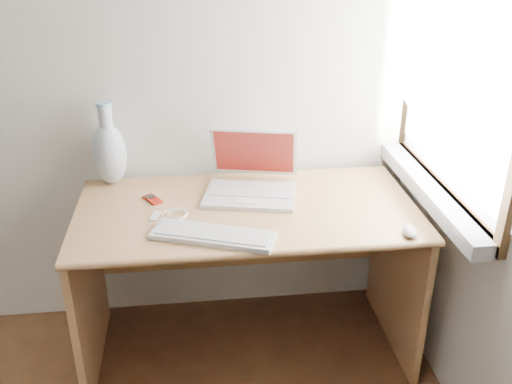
{
  "coord_description": "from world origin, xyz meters",
  "views": [
    {
      "loc": [
        0.77,
        -0.64,
        1.76
      ],
      "look_at": [
        1.01,
        1.35,
        0.8
      ],
      "focal_mm": 40.0,
      "sensor_mm": 36.0,
      "label": 1
    }
  ],
  "objects": [
    {
      "name": "remote",
      "position": [
        0.61,
        1.34,
        0.72
      ],
      "size": [
        0.04,
        0.08,
        0.01
      ],
      "primitive_type": "cube",
      "rotation": [
        0.0,
        0.0,
        -0.24
      ],
      "color": "white",
      "rests_on": "desk"
    },
    {
      "name": "desk",
      "position": [
        0.97,
        1.46,
        0.51
      ],
      "size": [
        1.36,
        0.68,
        0.72
      ],
      "color": "tan",
      "rests_on": "floor"
    },
    {
      "name": "cable_coil",
      "position": [
        0.69,
        1.34,
        0.72
      ],
      "size": [
        0.11,
        0.11,
        0.01
      ],
      "primitive_type": "torus",
      "rotation": [
        0.0,
        0.0,
        0.12
      ],
      "color": "white",
      "rests_on": "desk"
    },
    {
      "name": "ipod",
      "position": [
        0.59,
        1.49,
        0.72
      ],
      "size": [
        0.09,
        0.11,
        0.01
      ],
      "rotation": [
        0.0,
        0.0,
        0.57
      ],
      "color": "#A91A0B",
      "rests_on": "desk"
    },
    {
      "name": "laptop",
      "position": [
        0.99,
        1.51,
        0.78
      ],
      "size": [
        0.42,
        0.38,
        0.25
      ],
      "rotation": [
        0.0,
        0.0,
        -0.22
      ],
      "color": "white",
      "rests_on": "desk"
    },
    {
      "name": "vase",
      "position": [
        0.41,
        1.68,
        0.87
      ],
      "size": [
        0.14,
        0.14,
        0.36
      ],
      "color": "silver",
      "rests_on": "desk"
    },
    {
      "name": "external_keyboard",
      "position": [
        0.83,
        1.15,
        0.73
      ],
      "size": [
        0.47,
        0.28,
        0.02
      ],
      "rotation": [
        0.0,
        0.0,
        -0.35
      ],
      "color": "white",
      "rests_on": "desk"
    },
    {
      "name": "mouse",
      "position": [
        1.54,
        1.09,
        0.73
      ],
      "size": [
        0.07,
        0.1,
        0.03
      ],
      "primitive_type": "ellipsoid",
      "rotation": [
        0.0,
        0.0,
        -0.15
      ],
      "color": "white",
      "rests_on": "desk"
    },
    {
      "name": "window",
      "position": [
        1.72,
        1.3,
        1.28
      ],
      "size": [
        0.11,
        0.99,
        1.1
      ],
      "color": "white",
      "rests_on": "right_wall"
    }
  ]
}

